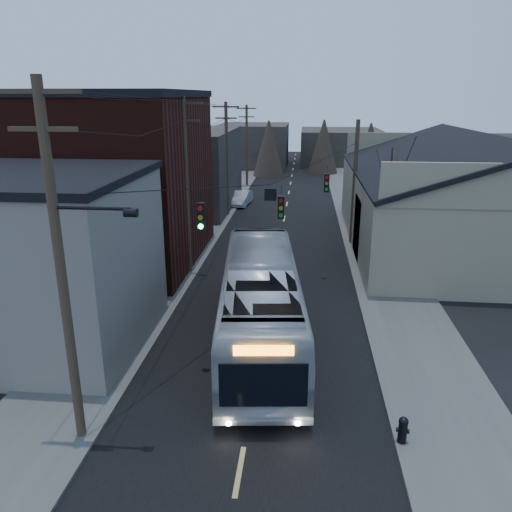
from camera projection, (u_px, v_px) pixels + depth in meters
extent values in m
cube|color=black|center=(283.00, 224.00, 40.43)|extent=(9.00, 110.00, 0.02)
cube|color=#474744|center=(204.00, 222.00, 41.00)|extent=(4.00, 110.00, 0.12)
cube|color=#474744|center=(365.00, 226.00, 39.82)|extent=(4.00, 110.00, 0.12)
cube|color=#6F695C|center=(41.00, 263.00, 20.28)|extent=(8.00, 8.00, 7.00)
cube|color=black|center=(113.00, 182.00, 30.33)|extent=(10.00, 12.00, 10.00)
cube|color=#2D2824|center=(184.00, 169.00, 45.90)|extent=(9.00, 14.00, 7.00)
cube|color=gray|center=(472.00, 212.00, 33.75)|extent=(16.00, 20.00, 5.00)
cube|color=black|center=(418.00, 154.00, 32.94)|extent=(8.16, 20.60, 2.86)
cube|color=#2D2824|center=(253.00, 145.00, 73.20)|extent=(10.00, 12.00, 6.00)
cube|color=#2D2824|center=(340.00, 146.00, 76.91)|extent=(12.00, 14.00, 5.00)
cone|color=black|center=(387.00, 210.00, 29.26)|extent=(0.40, 0.40, 7.20)
cylinder|color=#382B1E|center=(62.00, 277.00, 13.70)|extent=(0.28, 0.28, 10.50)
cube|color=#382B1E|center=(38.00, 91.00, 12.21)|extent=(2.20, 0.12, 0.12)
cylinder|color=#382B1E|center=(186.00, 189.00, 27.98)|extent=(0.28, 0.28, 10.00)
cube|color=#382B1E|center=(183.00, 103.00, 26.57)|extent=(2.20, 0.12, 0.12)
cylinder|color=#382B1E|center=(227.00, 160.00, 42.27)|extent=(0.28, 0.28, 9.50)
cube|color=#382B1E|center=(226.00, 107.00, 40.93)|extent=(2.20, 0.12, 0.12)
cylinder|color=#382B1E|center=(247.00, 146.00, 56.55)|extent=(0.28, 0.28, 9.00)
cube|color=#382B1E|center=(247.00, 108.00, 55.29)|extent=(2.20, 0.12, 0.12)
cylinder|color=#382B1E|center=(354.00, 184.00, 33.93)|extent=(0.28, 0.28, 8.50)
cube|color=black|center=(201.00, 217.00, 17.47)|extent=(0.28, 0.20, 1.00)
cube|color=black|center=(281.00, 208.00, 21.68)|extent=(0.28, 0.20, 1.00)
cube|color=black|center=(327.00, 183.00, 27.13)|extent=(0.28, 0.20, 1.00)
imported|color=#A4A9B0|center=(261.00, 301.00, 20.80)|extent=(4.31, 13.23, 3.62)
imported|color=#A7A9AF|center=(241.00, 198.00, 47.37)|extent=(1.90, 4.24, 1.35)
cylinder|color=black|center=(403.00, 432.00, 14.83)|extent=(0.27, 0.27, 0.67)
sphere|color=black|center=(404.00, 422.00, 14.72)|extent=(0.29, 0.29, 0.29)
cylinder|color=black|center=(403.00, 431.00, 14.81)|extent=(0.41, 0.21, 0.13)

